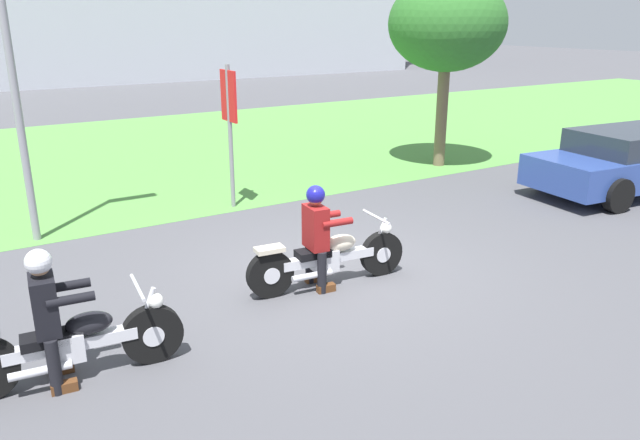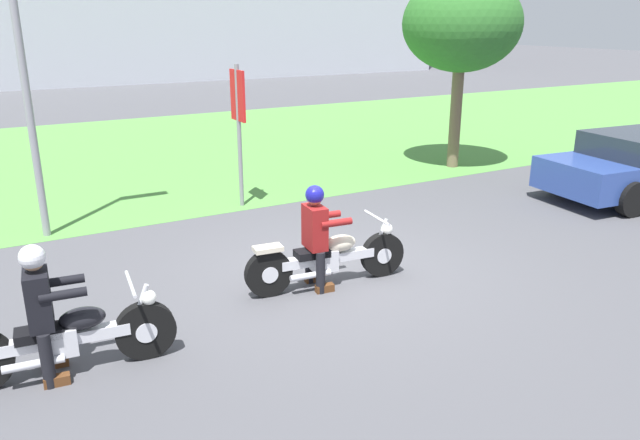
{
  "view_description": "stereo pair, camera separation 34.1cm",
  "coord_description": "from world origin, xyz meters",
  "px_view_note": "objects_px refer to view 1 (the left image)",
  "views": [
    {
      "loc": [
        -4.37,
        -6.58,
        3.37
      ],
      "look_at": [
        -0.3,
        -0.07,
        0.85
      ],
      "focal_mm": 34.63,
      "sensor_mm": 36.0,
      "label": 1
    },
    {
      "loc": [
        -4.08,
        -6.75,
        3.37
      ],
      "look_at": [
        -0.3,
        -0.07,
        0.85
      ],
      "focal_mm": 34.63,
      "sensor_mm": 36.0,
      "label": 2
    }
  ],
  "objects_px": {
    "motorcycle_follow": "(72,344)",
    "streetlight_pole": "(14,22)",
    "rider_lead": "(317,229)",
    "tree_roadside": "(447,25)",
    "motorcycle_lead": "(329,258)",
    "car_parked": "(633,160)",
    "rider_follow": "(47,307)",
    "sign_banner": "(229,114)"
  },
  "relations": [
    {
      "from": "car_parked",
      "to": "rider_lead",
      "type": "bearing_deg",
      "value": -169.94
    },
    {
      "from": "rider_follow",
      "to": "car_parked",
      "type": "relative_size",
      "value": 0.31
    },
    {
      "from": "motorcycle_lead",
      "to": "streetlight_pole",
      "type": "distance_m",
      "value": 5.7
    },
    {
      "from": "rider_follow",
      "to": "streetlight_pole",
      "type": "bearing_deg",
      "value": 88.25
    },
    {
      "from": "rider_lead",
      "to": "motorcycle_follow",
      "type": "height_order",
      "value": "rider_lead"
    },
    {
      "from": "rider_follow",
      "to": "car_parked",
      "type": "distance_m",
      "value": 11.19
    },
    {
      "from": "motorcycle_follow",
      "to": "rider_follow",
      "type": "height_order",
      "value": "rider_follow"
    },
    {
      "from": "motorcycle_lead",
      "to": "motorcycle_follow",
      "type": "bearing_deg",
      "value": -164.25
    },
    {
      "from": "tree_roadside",
      "to": "motorcycle_lead",
      "type": "bearing_deg",
      "value": -143.42
    },
    {
      "from": "rider_lead",
      "to": "sign_banner",
      "type": "bearing_deg",
      "value": 87.33
    },
    {
      "from": "tree_roadside",
      "to": "rider_follow",
      "type": "bearing_deg",
      "value": -152.1
    },
    {
      "from": "motorcycle_lead",
      "to": "streetlight_pole",
      "type": "bearing_deg",
      "value": 131.88
    },
    {
      "from": "tree_roadside",
      "to": "motorcycle_follow",
      "type": "bearing_deg",
      "value": -151.58
    },
    {
      "from": "tree_roadside",
      "to": "sign_banner",
      "type": "xyz_separation_m",
      "value": [
        -5.61,
        -0.52,
        -1.5
      ]
    },
    {
      "from": "tree_roadside",
      "to": "streetlight_pole",
      "type": "height_order",
      "value": "streetlight_pole"
    },
    {
      "from": "sign_banner",
      "to": "rider_follow",
      "type": "bearing_deg",
      "value": -130.83
    },
    {
      "from": "motorcycle_follow",
      "to": "streetlight_pole",
      "type": "bearing_deg",
      "value": 90.37
    },
    {
      "from": "motorcycle_follow",
      "to": "streetlight_pole",
      "type": "relative_size",
      "value": 0.41
    },
    {
      "from": "sign_banner",
      "to": "car_parked",
      "type": "relative_size",
      "value": 0.57
    },
    {
      "from": "car_parked",
      "to": "rider_follow",
      "type": "bearing_deg",
      "value": -168.31
    },
    {
      "from": "tree_roadside",
      "to": "car_parked",
      "type": "bearing_deg",
      "value": -67.21
    },
    {
      "from": "tree_roadside",
      "to": "streetlight_pole",
      "type": "xyz_separation_m",
      "value": [
        -8.91,
        -0.53,
        0.09
      ]
    },
    {
      "from": "rider_follow",
      "to": "sign_banner",
      "type": "bearing_deg",
      "value": 55.03
    },
    {
      "from": "motorcycle_lead",
      "to": "car_parked",
      "type": "distance_m",
      "value": 7.68
    },
    {
      "from": "motorcycle_lead",
      "to": "rider_follow",
      "type": "relative_size",
      "value": 1.62
    },
    {
      "from": "rider_lead",
      "to": "motorcycle_follow",
      "type": "relative_size",
      "value": 0.65
    },
    {
      "from": "rider_lead",
      "to": "motorcycle_follow",
      "type": "distance_m",
      "value": 3.22
    },
    {
      "from": "motorcycle_lead",
      "to": "sign_banner",
      "type": "distance_m",
      "value": 4.2
    },
    {
      "from": "rider_lead",
      "to": "rider_follow",
      "type": "relative_size",
      "value": 1.0
    },
    {
      "from": "motorcycle_lead",
      "to": "tree_roadside",
      "type": "bearing_deg",
      "value": 42.44
    },
    {
      "from": "rider_follow",
      "to": "car_parked",
      "type": "height_order",
      "value": "rider_follow"
    },
    {
      "from": "tree_roadside",
      "to": "car_parked",
      "type": "height_order",
      "value": "tree_roadside"
    },
    {
      "from": "streetlight_pole",
      "to": "rider_follow",
      "type": "bearing_deg",
      "value": -97.61
    },
    {
      "from": "sign_banner",
      "to": "car_parked",
      "type": "xyz_separation_m",
      "value": [
        7.23,
        -3.33,
        -1.06
      ]
    },
    {
      "from": "motorcycle_lead",
      "to": "car_parked",
      "type": "height_order",
      "value": "car_parked"
    },
    {
      "from": "streetlight_pole",
      "to": "sign_banner",
      "type": "xyz_separation_m",
      "value": [
        3.3,
        0.0,
        -1.59
      ]
    },
    {
      "from": "rider_lead",
      "to": "sign_banner",
      "type": "distance_m",
      "value": 4.08
    },
    {
      "from": "rider_lead",
      "to": "car_parked",
      "type": "xyz_separation_m",
      "value": [
        7.82,
        0.61,
        -0.14
      ]
    },
    {
      "from": "motorcycle_follow",
      "to": "streetlight_pole",
      "type": "xyz_separation_m",
      "value": [
        0.44,
        4.53,
        2.93
      ]
    },
    {
      "from": "sign_banner",
      "to": "rider_lead",
      "type": "bearing_deg",
      "value": -98.53
    },
    {
      "from": "motorcycle_follow",
      "to": "streetlight_pole",
      "type": "height_order",
      "value": "streetlight_pole"
    },
    {
      "from": "motorcycle_follow",
      "to": "tree_roadside",
      "type": "height_order",
      "value": "tree_roadside"
    }
  ]
}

